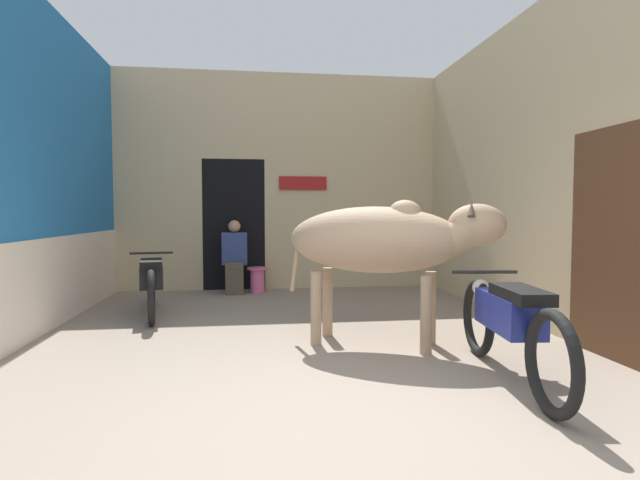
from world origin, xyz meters
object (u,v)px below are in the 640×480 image
object	(u,v)px
motorcycle_near	(509,322)
motorcycle_far	(152,280)
shopkeeper_seated	(235,255)
plastic_stool	(257,279)
cow	(384,240)

from	to	relation	value
motorcycle_near	motorcycle_far	xyz separation A→B (m)	(-3.30, 3.07, -0.02)
motorcycle_near	shopkeeper_seated	size ratio (longest dim) A/B	1.76
plastic_stool	shopkeeper_seated	bearing A→B (deg)	-175.10
cow	shopkeeper_seated	xyz separation A→B (m)	(-1.58, 3.46, -0.42)
cow	motorcycle_far	bearing A→B (deg)	143.79
cow	shopkeeper_seated	size ratio (longest dim) A/B	1.77
cow	motorcycle_near	size ratio (longest dim) A/B	1.01
motorcycle_far	shopkeeper_seated	bearing A→B (deg)	56.77
cow	motorcycle_near	world-z (taller)	cow
cow	plastic_stool	xyz separation A→B (m)	(-1.21, 3.49, -0.82)
motorcycle_near	plastic_stool	distance (m)	5.04
cow	motorcycle_far	size ratio (longest dim) A/B	1.03
shopkeeper_seated	plastic_stool	xyz separation A→B (m)	(0.37, 0.03, -0.40)
cow	shopkeeper_seated	world-z (taller)	cow
shopkeeper_seated	cow	bearing A→B (deg)	-65.38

